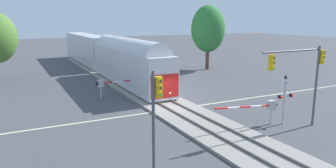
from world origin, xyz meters
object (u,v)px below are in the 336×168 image
crossing_signal_mast (285,94)px  traffic_signal_near_right (303,67)px  traffic_signal_near_left (156,106)px  commuter_train (105,53)px  crossing_gate_far (109,83)px  crossing_gate_near (265,106)px  maple_right_background (208,29)px

crossing_signal_mast → traffic_signal_near_right: 2.44m
traffic_signal_near_right → traffic_signal_near_left: size_ratio=1.10×
traffic_signal_near_right → traffic_signal_near_left: 11.85m
commuter_train → traffic_signal_near_left: (-6.18, -30.56, 0.72)m
crossing_gate_far → traffic_signal_near_left: size_ratio=1.23×
crossing_signal_mast → traffic_signal_near_left: bearing=-166.8°
crossing_gate_far → traffic_signal_near_left: traffic_signal_near_left is taller
crossing_gate_near → traffic_signal_near_right: 3.73m
crossing_gate_far → traffic_signal_near_right: traffic_signal_near_right is taller
crossing_signal_mast → crossing_gate_far: (-8.99, 13.78, -0.86)m
commuter_train → maple_right_background: (14.78, -3.91, 3.30)m
crossing_gate_far → maple_right_background: maple_right_background is taller
crossing_gate_near → maple_right_background: size_ratio=0.58×
traffic_signal_near_right → maple_right_background: maple_right_background is taller
crossing_gate_near → traffic_signal_near_left: bearing=-162.9°
crossing_signal_mast → crossing_gate_far: 16.48m
crossing_gate_near → maple_right_background: bearing=65.2°
traffic_signal_near_right → crossing_gate_near: bearing=136.9°
crossing_signal_mast → traffic_signal_near_right: traffic_signal_near_right is taller
crossing_gate_near → traffic_signal_near_right: bearing=-43.1°
traffic_signal_near_right → traffic_signal_near_left: bearing=-172.5°
traffic_signal_near_right → traffic_signal_near_left: traffic_signal_near_right is taller
commuter_train → traffic_signal_near_right: 29.58m
crossing_gate_near → crossing_gate_far: 15.38m
traffic_signal_near_right → maple_right_background: size_ratio=0.60×
commuter_train → crossing_gate_near: size_ratio=7.42×
crossing_signal_mast → traffic_signal_near_left: traffic_signal_near_left is taller
traffic_signal_near_right → crossing_signal_mast: bearing=101.7°
crossing_gate_near → traffic_signal_near_left: traffic_signal_near_left is taller
commuter_train → crossing_signal_mast: size_ratio=11.24×
commuter_train → traffic_signal_near_right: size_ratio=7.16×
traffic_signal_near_right → traffic_signal_near_left: (-11.72, -1.54, -0.88)m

